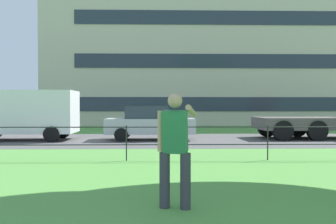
{
  "coord_description": "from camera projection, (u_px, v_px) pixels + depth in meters",
  "views": [
    {
      "loc": [
        -1.07,
        0.56,
        1.55
      ],
      "look_at": [
        -0.89,
        8.25,
        1.42
      ],
      "focal_mm": 37.95,
      "sensor_mm": 36.0,
      "label": 1
    }
  ],
  "objects": [
    {
      "name": "car_silver_center",
      "position": [
        149.0,
        123.0,
        16.17
      ],
      "size": [
        4.02,
        1.85,
        1.54
      ],
      "color": "#B7BABF",
      "rests_on": "ground"
    },
    {
      "name": "apartment_building_background",
      "position": [
        242.0,
        34.0,
        34.91
      ],
      "size": [
        35.39,
        14.61,
        17.27
      ],
      "color": "beige",
      "rests_on": "ground"
    },
    {
      "name": "street_strip",
      "position": [
        183.0,
        140.0,
        16.18
      ],
      "size": [
        80.0,
        6.8,
        0.01
      ],
      "primitive_type": "cube",
      "color": "#565454",
      "rests_on": "ground"
    },
    {
      "name": "park_fence",
      "position": [
        197.0,
        137.0,
        10.08
      ],
      "size": [
        28.25,
        0.04,
        1.0
      ],
      "color": "#232328",
      "rests_on": "ground"
    },
    {
      "name": "person_thrower",
      "position": [
        175.0,
        146.0,
        5.36
      ],
      "size": [
        0.65,
        0.75,
        1.74
      ],
      "color": "#383842",
      "rests_on": "ground"
    },
    {
      "name": "panel_van_right",
      "position": [
        20.0,
        112.0,
        16.0
      ],
      "size": [
        5.04,
        2.18,
        2.24
      ],
      "color": "white",
      "rests_on": "ground"
    }
  ]
}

